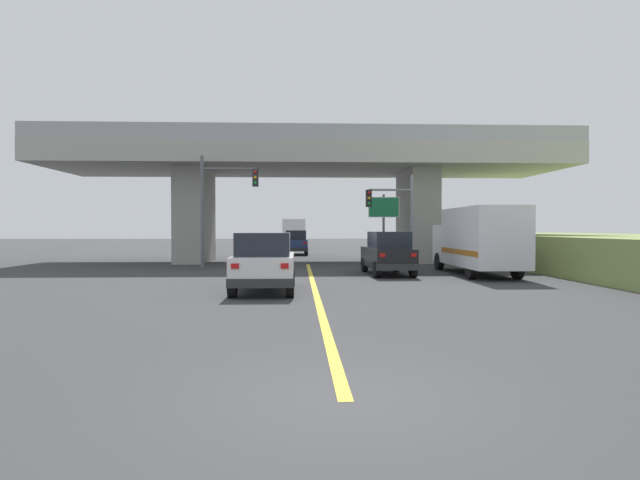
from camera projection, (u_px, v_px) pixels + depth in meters
ground at (307, 261)px, 35.12m from camera, size 160.00×160.00×0.00m
overpass_bridge at (307, 173)px, 34.99m from camera, size 32.61×9.31×8.15m
lane_divider_stripe at (314, 288)px, 19.46m from camera, size 0.20×25.64×0.01m
suv_lead at (264, 262)px, 18.28m from camera, size 2.05×4.51×2.02m
suv_crossing at (388, 253)px, 24.98m from camera, size 2.04×4.52×2.02m
box_truck at (478, 240)px, 24.87m from camera, size 2.33×7.56×3.12m
sedan_oncoming at (296, 242)px, 44.44m from camera, size 1.92×4.70×2.02m
traffic_signal_nearside at (396, 210)px, 29.89m from camera, size 2.67×0.36×5.17m
traffic_signal_farside at (220, 197)px, 28.96m from camera, size 3.13×0.36×6.11m
highway_sign at (384, 213)px, 31.97m from camera, size 1.86×0.17×4.21m
semi_truck_distant at (294, 234)px, 56.92m from camera, size 2.33×7.17×3.13m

